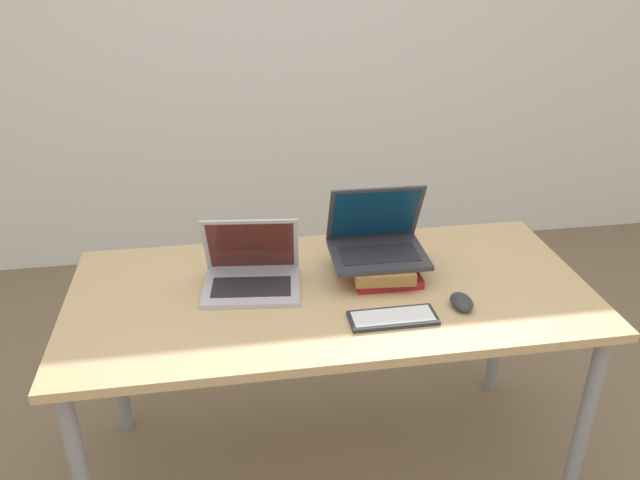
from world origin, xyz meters
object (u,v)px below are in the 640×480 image
laptop_left (252,273)px  wireless_keyboard (393,318)px  book_stack (381,266)px  laptop_on_books (377,240)px  mouse (462,302)px

laptop_left → wireless_keyboard: 0.48m
book_stack → laptop_on_books: laptop_on_books is taller
laptop_on_books → mouse: laptop_on_books is taller
laptop_left → book_stack: 0.43m
book_stack → laptop_on_books: size_ratio=0.88×
book_stack → wireless_keyboard: (-0.03, -0.27, -0.03)m
mouse → book_stack: bearing=130.3°
laptop_on_books → wireless_keyboard: (-0.02, -0.29, -0.11)m
mouse → wireless_keyboard: bearing=-171.2°
book_stack → wireless_keyboard: 0.27m
laptop_on_books → wireless_keyboard: laptop_on_books is taller
book_stack → mouse: bearing=-49.7°
book_stack → laptop_left: bearing=-179.6°
book_stack → wireless_keyboard: bearing=-96.4°
mouse → laptop_on_books: bearing=128.8°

